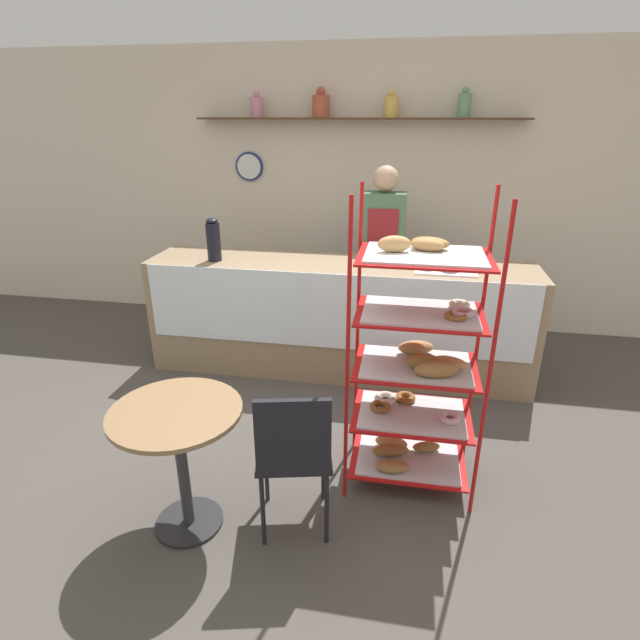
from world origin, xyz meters
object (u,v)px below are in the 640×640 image
object	(u,v)px
person_worker	(382,252)
coffee_carafe	(213,240)
pastry_rack	(416,366)
donut_tray_counter	(441,268)
cafe_table	(179,441)
cafe_chair	(294,449)

from	to	relation	value
person_worker	coffee_carafe	bearing A→B (deg)	-155.15
person_worker	pastry_rack	bearing A→B (deg)	-80.29
donut_tray_counter	coffee_carafe	bearing A→B (deg)	-179.02
person_worker	coffee_carafe	xyz separation A→B (m)	(-1.34, -0.62, 0.20)
person_worker	donut_tray_counter	bearing A→B (deg)	-50.42
cafe_table	donut_tray_counter	size ratio (longest dim) A/B	1.55
cafe_chair	coffee_carafe	size ratio (longest dim) A/B	2.50
pastry_rack	donut_tray_counter	size ratio (longest dim) A/B	3.70
coffee_carafe	donut_tray_counter	world-z (taller)	coffee_carafe
cafe_table	cafe_chair	size ratio (longest dim) A/B	0.83
person_worker	cafe_chair	bearing A→B (deg)	-96.34
pastry_rack	coffee_carafe	distance (m)	2.08
pastry_rack	coffee_carafe	xyz separation A→B (m)	(-1.65, 1.22, 0.37)
person_worker	cafe_chair	size ratio (longest dim) A/B	1.93
coffee_carafe	cafe_table	bearing A→B (deg)	-75.15
person_worker	coffee_carafe	size ratio (longest dim) A/B	4.81
cafe_chair	donut_tray_counter	xyz separation A→B (m)	(0.75, 1.81, 0.45)
donut_tray_counter	pastry_rack	bearing A→B (deg)	-97.82
person_worker	donut_tray_counter	world-z (taller)	person_worker
person_worker	cafe_table	bearing A→B (deg)	-109.18
pastry_rack	cafe_table	world-z (taller)	pastry_rack
cafe_chair	donut_tray_counter	size ratio (longest dim) A/B	1.86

